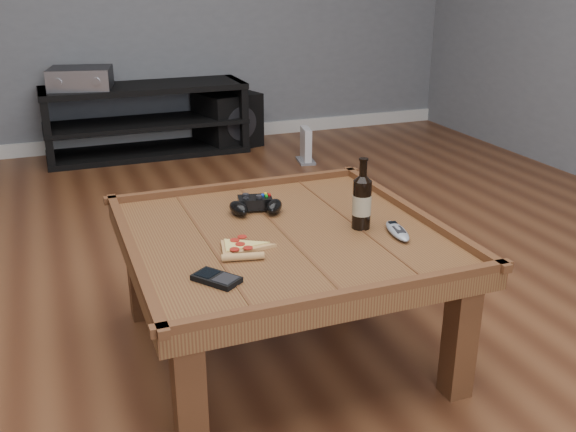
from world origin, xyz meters
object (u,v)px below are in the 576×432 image
object	(u,v)px
smartphone	(217,278)
remote_control	(397,231)
game_controller	(256,205)
game_console	(306,147)
coffee_table	(283,249)
subwoofer	(228,119)
media_console	(146,121)
pizza_slice	(241,248)
av_receiver	(81,78)
beer_bottle	(362,200)

from	to	relation	value
smartphone	remote_control	distance (m)	0.64
game_controller	game_console	xyz separation A→B (m)	(1.00, 1.94, -0.37)
coffee_table	subwoofer	world-z (taller)	coffee_table
game_controller	subwoofer	size ratio (longest dim) A/B	0.42
coffee_table	game_controller	world-z (taller)	game_controller
coffee_table	media_console	bearing A→B (deg)	90.00
pizza_slice	av_receiver	size ratio (longest dim) A/B	0.54
beer_bottle	pizza_slice	world-z (taller)	beer_bottle
beer_bottle	pizza_slice	size ratio (longest dim) A/B	0.96
smartphone	remote_control	bearing A→B (deg)	-26.23
pizza_slice	smartphone	xyz separation A→B (m)	(-0.12, -0.17, 0.00)
game_controller	remote_control	xyz separation A→B (m)	(0.36, -0.36, -0.01)
game_controller	remote_control	size ratio (longest dim) A/B	1.16
beer_bottle	smartphone	distance (m)	0.59
media_console	smartphone	xyz separation A→B (m)	(-0.29, -3.01, 0.21)
media_console	game_controller	xyz separation A→B (m)	(-0.02, -2.54, 0.23)
av_receiver	coffee_table	bearing A→B (deg)	-68.87
av_receiver	game_console	size ratio (longest dim) A/B	1.91
remote_control	subwoofer	size ratio (longest dim) A/B	0.36
coffee_table	game_console	distance (m)	2.38
game_controller	game_console	bearing A→B (deg)	74.59
pizza_slice	av_receiver	xyz separation A→B (m)	(-0.24, 2.84, 0.11)
game_console	remote_control	bearing A→B (deg)	-95.18
media_console	pizza_slice	size ratio (longest dim) A/B	5.62
media_console	game_console	xyz separation A→B (m)	(0.98, -0.60, -0.14)
av_receiver	pizza_slice	bearing A→B (deg)	-72.56
remote_control	smartphone	bearing A→B (deg)	-159.10
coffee_table	media_console	size ratio (longest dim) A/B	0.74
beer_bottle	subwoofer	bearing A→B (deg)	82.92
media_console	game_controller	distance (m)	2.55
game_controller	subwoofer	bearing A→B (deg)	88.17
coffee_table	media_console	world-z (taller)	media_console
coffee_table	av_receiver	bearing A→B (deg)	98.57
remote_control	subwoofer	world-z (taller)	remote_control
beer_bottle	pizza_slice	distance (m)	0.44
game_controller	subwoofer	world-z (taller)	game_controller
pizza_slice	coffee_table	bearing A→B (deg)	40.02
game_controller	av_receiver	distance (m)	2.57
beer_bottle	smartphone	size ratio (longest dim) A/B	1.62
remote_control	coffee_table	bearing A→B (deg)	166.78
media_console	beer_bottle	world-z (taller)	beer_bottle
beer_bottle	coffee_table	bearing A→B (deg)	167.56
coffee_table	av_receiver	xyz separation A→B (m)	(-0.41, 2.74, 0.18)
game_controller	smartphone	world-z (taller)	game_controller
remote_control	game_console	bearing A→B (deg)	85.18
av_receiver	subwoofer	bearing A→B (deg)	15.51
media_console	av_receiver	xyz separation A→B (m)	(-0.41, -0.01, 0.32)
coffee_table	game_console	world-z (taller)	coffee_table
media_console	subwoofer	bearing A→B (deg)	4.48
pizza_slice	game_console	distance (m)	2.54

